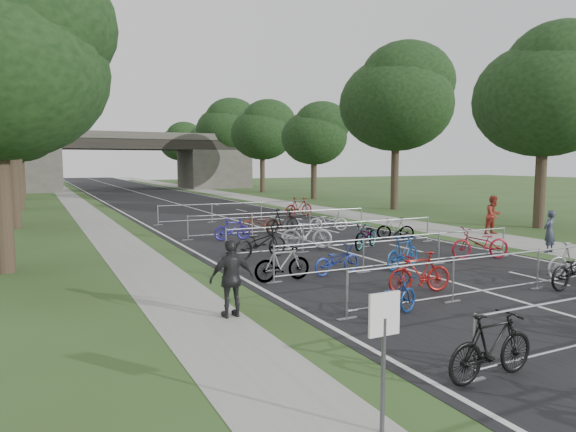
% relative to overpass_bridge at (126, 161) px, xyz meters
% --- Properties ---
extents(road, '(11.00, 140.00, 0.01)m').
position_rel_overpass_bridge_xyz_m(road, '(0.00, -15.00, -3.53)').
color(road, black).
rests_on(road, ground).
extents(sidewalk_right, '(3.00, 140.00, 0.01)m').
position_rel_overpass_bridge_xyz_m(sidewalk_right, '(8.00, -15.00, -3.53)').
color(sidewalk_right, gray).
rests_on(sidewalk_right, ground).
extents(sidewalk_left, '(2.00, 140.00, 0.01)m').
position_rel_overpass_bridge_xyz_m(sidewalk_left, '(-7.50, -15.00, -3.53)').
color(sidewalk_left, gray).
rests_on(sidewalk_left, ground).
extents(lane_markings, '(0.12, 140.00, 0.00)m').
position_rel_overpass_bridge_xyz_m(lane_markings, '(0.00, -15.00, -3.53)').
color(lane_markings, silver).
rests_on(lane_markings, ground).
extents(overpass_bridge, '(31.00, 8.00, 7.05)m').
position_rel_overpass_bridge_xyz_m(overpass_bridge, '(0.00, 0.00, 0.00)').
color(overpass_bridge, '#45433E').
rests_on(overpass_bridge, ground).
extents(park_sign, '(0.45, 0.06, 1.83)m').
position_rel_overpass_bridge_xyz_m(park_sign, '(-6.80, -62.00, -2.27)').
color(park_sign, '#4C4C51').
rests_on(park_sign, ground).
extents(tree_right_0, '(7.17, 7.17, 10.93)m').
position_rel_overpass_bridge_xyz_m(tree_right_0, '(13.11, -49.07, 3.39)').
color(tree_right_0, '#33261C').
rests_on(tree_right_0, ground).
extents(tree_left_1, '(7.56, 7.56, 11.53)m').
position_rel_overpass_bridge_xyz_m(tree_left_1, '(-11.39, -37.07, 3.77)').
color(tree_left_1, '#33261C').
rests_on(tree_left_1, ground).
extents(tree_right_1, '(8.18, 8.18, 12.47)m').
position_rel_overpass_bridge_xyz_m(tree_right_1, '(13.11, -37.07, 4.37)').
color(tree_right_1, '#33261C').
rests_on(tree_right_1, ground).
extents(tree_left_2, '(8.40, 8.40, 12.81)m').
position_rel_overpass_bridge_xyz_m(tree_left_2, '(-11.39, -25.07, 4.58)').
color(tree_left_2, '#33261C').
rests_on(tree_left_2, ground).
extents(tree_right_2, '(6.16, 6.16, 9.39)m').
position_rel_overpass_bridge_xyz_m(tree_right_2, '(13.11, -25.07, 2.41)').
color(tree_right_2, '#33261C').
rests_on(tree_right_2, ground).
extents(tree_left_3, '(6.72, 6.72, 10.25)m').
position_rel_overpass_bridge_xyz_m(tree_left_3, '(-11.39, -13.07, 2.96)').
color(tree_left_3, '#33261C').
rests_on(tree_left_3, ground).
extents(tree_right_3, '(7.17, 7.17, 10.93)m').
position_rel_overpass_bridge_xyz_m(tree_right_3, '(13.11, -13.07, 3.39)').
color(tree_right_3, '#33261C').
rests_on(tree_right_3, ground).
extents(tree_left_4, '(7.56, 7.56, 11.53)m').
position_rel_overpass_bridge_xyz_m(tree_left_4, '(-11.39, -1.07, 3.77)').
color(tree_left_4, '#33261C').
rests_on(tree_left_4, ground).
extents(tree_right_4, '(8.18, 8.18, 12.47)m').
position_rel_overpass_bridge_xyz_m(tree_right_4, '(13.11, -1.07, 4.37)').
color(tree_right_4, '#33261C').
rests_on(tree_right_4, ground).
extents(tree_left_5, '(8.40, 8.40, 12.81)m').
position_rel_overpass_bridge_xyz_m(tree_left_5, '(-11.39, 10.93, 4.58)').
color(tree_left_5, '#33261C').
rests_on(tree_left_5, ground).
extents(tree_right_5, '(6.16, 6.16, 9.39)m').
position_rel_overpass_bridge_xyz_m(tree_right_5, '(13.11, 10.93, 2.41)').
color(tree_right_5, '#33261C').
rests_on(tree_right_5, ground).
extents(tree_left_6, '(6.72, 6.72, 10.25)m').
position_rel_overpass_bridge_xyz_m(tree_left_6, '(-11.39, 22.93, 2.96)').
color(tree_left_6, '#33261C').
rests_on(tree_left_6, ground).
extents(tree_right_6, '(7.17, 7.17, 10.93)m').
position_rel_overpass_bridge_xyz_m(tree_right_6, '(13.11, 22.93, 3.39)').
color(tree_right_6, '#33261C').
rests_on(tree_right_6, ground).
extents(barrier_row_2, '(9.70, 0.08, 1.10)m').
position_rel_overpass_bridge_xyz_m(barrier_row_2, '(0.00, -57.80, -2.99)').
color(barrier_row_2, '#93959A').
rests_on(barrier_row_2, ground).
extents(barrier_row_3, '(9.70, 0.08, 1.10)m').
position_rel_overpass_bridge_xyz_m(barrier_row_3, '(0.00, -54.00, -2.99)').
color(barrier_row_3, '#93959A').
rests_on(barrier_row_3, ground).
extents(barrier_row_4, '(9.70, 0.08, 1.10)m').
position_rel_overpass_bridge_xyz_m(barrier_row_4, '(0.00, -50.00, -2.99)').
color(barrier_row_4, '#93959A').
rests_on(barrier_row_4, ground).
extents(barrier_row_5, '(9.70, 0.08, 1.10)m').
position_rel_overpass_bridge_xyz_m(barrier_row_5, '(0.00, -45.00, -2.99)').
color(barrier_row_5, '#93959A').
rests_on(barrier_row_5, ground).
extents(barrier_row_6, '(9.70, 0.08, 1.10)m').
position_rel_overpass_bridge_xyz_m(barrier_row_6, '(0.00, -39.00, -2.99)').
color(barrier_row_6, '#93959A').
rests_on(barrier_row_6, ground).
extents(bike_4, '(1.82, 0.54, 1.09)m').
position_rel_overpass_bridge_xyz_m(bike_4, '(-4.30, -61.47, -2.99)').
color(bike_4, black).
rests_on(bike_4, ground).
extents(bike_8, '(1.82, 1.08, 0.90)m').
position_rel_overpass_bridge_xyz_m(bike_8, '(-3.67, -58.19, -3.08)').
color(bike_8, navy).
rests_on(bike_8, ground).
extents(bike_9, '(1.86, 0.81, 1.08)m').
position_rel_overpass_bridge_xyz_m(bike_9, '(-1.68, -56.77, -2.99)').
color(bike_9, maroon).
rests_on(bike_9, ground).
extents(bike_10, '(2.06, 0.75, 1.08)m').
position_rel_overpass_bridge_xyz_m(bike_10, '(2.46, -58.27, -2.99)').
color(bike_10, black).
rests_on(bike_10, ground).
extents(bike_11, '(1.92, 0.90, 1.11)m').
position_rel_overpass_bridge_xyz_m(bike_11, '(3.41, -57.57, -2.98)').
color(bike_11, '#9C9BA3').
rests_on(bike_11, ground).
extents(bike_12, '(1.74, 0.53, 1.04)m').
position_rel_overpass_bridge_xyz_m(bike_12, '(-4.30, -53.94, -3.02)').
color(bike_12, '#93959A').
rests_on(bike_12, ground).
extents(bike_13, '(1.74, 0.78, 0.89)m').
position_rel_overpass_bridge_xyz_m(bike_13, '(-2.41, -53.86, -3.09)').
color(bike_13, navy).
rests_on(bike_13, ground).
extents(bike_14, '(1.82, 1.01, 1.05)m').
position_rel_overpass_bridge_xyz_m(bike_14, '(-0.08, -54.11, -3.01)').
color(bike_14, navy).
rests_on(bike_14, ground).
extents(bike_15, '(2.25, 1.35, 1.12)m').
position_rel_overpass_bridge_xyz_m(bike_15, '(3.45, -54.01, -2.97)').
color(bike_15, maroon).
rests_on(bike_15, ground).
extents(bike_16, '(2.25, 1.07, 1.13)m').
position_rel_overpass_bridge_xyz_m(bike_16, '(-3.46, -50.39, -2.97)').
color(bike_16, black).
rests_on(bike_16, ground).
extents(bike_17, '(2.05, 1.45, 1.21)m').
position_rel_overpass_bridge_xyz_m(bike_17, '(-1.04, -49.39, -2.93)').
color(bike_17, silver).
rests_on(bike_17, ground).
extents(bike_18, '(2.09, 1.66, 1.06)m').
position_rel_overpass_bridge_xyz_m(bike_18, '(1.13, -50.38, -3.00)').
color(bike_18, '#93959A').
rests_on(bike_18, ground).
extents(bike_19, '(1.63, 1.24, 0.98)m').
position_rel_overpass_bridge_xyz_m(bike_19, '(3.65, -49.01, -3.04)').
color(bike_19, '#93959A').
rests_on(bike_19, ground).
extents(bike_20, '(1.67, 0.66, 0.98)m').
position_rel_overpass_bridge_xyz_m(bike_20, '(-2.85, -45.93, -3.05)').
color(bike_20, '#201A92').
rests_on(bike_20, ground).
extents(bike_21, '(2.00, 1.26, 0.99)m').
position_rel_overpass_bridge_xyz_m(bike_21, '(-0.90, -44.51, -3.04)').
color(bike_21, maroon).
rests_on(bike_21, ground).
extents(bike_22, '(2.08, 0.99, 1.21)m').
position_rel_overpass_bridge_xyz_m(bike_22, '(-0.03, -45.16, -2.93)').
color(bike_22, black).
rests_on(bike_22, ground).
extents(bike_23, '(2.00, 1.42, 1.00)m').
position_rel_overpass_bridge_xyz_m(bike_23, '(2.54, -45.11, -3.03)').
color(bike_23, '#B4B4BC').
rests_on(bike_23, ground).
extents(bike_27, '(2.12, 0.92, 1.24)m').
position_rel_overpass_bridge_xyz_m(bike_27, '(4.26, -38.64, -2.92)').
color(bike_27, maroon).
rests_on(bike_27, ground).
extents(pedestrian_a, '(0.65, 0.49, 1.61)m').
position_rel_overpass_bridge_xyz_m(pedestrian_a, '(6.80, -54.22, -2.73)').
color(pedestrian_a, '#2B3041').
rests_on(pedestrian_a, ground).
extents(pedestrian_b, '(0.90, 0.70, 1.84)m').
position_rel_overpass_bridge_xyz_m(pedestrian_b, '(8.93, -49.68, -2.61)').
color(pedestrian_b, maroon).
rests_on(pedestrian_b, ground).
extents(pedestrian_c, '(1.02, 0.44, 1.73)m').
position_rel_overpass_bridge_xyz_m(pedestrian_c, '(-6.80, -56.53, -2.67)').
color(pedestrian_c, black).
rests_on(pedestrian_c, ground).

